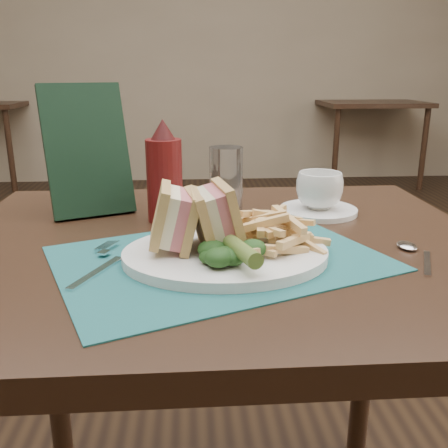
# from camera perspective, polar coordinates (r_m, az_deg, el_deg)

# --- Properties ---
(floor) EXTENTS (7.00, 7.00, 0.00)m
(floor) POSITION_cam_1_polar(r_m,az_deg,el_deg) (1.63, -1.56, -21.35)
(floor) COLOR black
(floor) RESTS_ON ground
(wall_back) EXTENTS (6.00, 0.00, 6.00)m
(wall_back) POSITION_cam_1_polar(r_m,az_deg,el_deg) (4.88, -3.35, 5.13)
(wall_back) COLOR gray
(wall_back) RESTS_ON ground
(table_main) EXTENTS (0.90, 0.75, 0.75)m
(table_main) POSITION_cam_1_polar(r_m,az_deg,el_deg) (1.01, -0.42, -22.34)
(table_main) COLOR black
(table_main) RESTS_ON ground
(table_bg_right) EXTENTS (0.90, 0.75, 0.75)m
(table_bg_right) POSITION_cam_1_polar(r_m,az_deg,el_deg) (4.85, 16.09, 8.91)
(table_bg_right) COLOR black
(table_bg_right) RESTS_ON ground
(placemat) EXTENTS (0.55, 0.48, 0.00)m
(placemat) POSITION_cam_1_polar(r_m,az_deg,el_deg) (0.74, -0.60, -3.94)
(placemat) COLOR #1B5657
(placemat) RESTS_ON table_main
(plate) EXTENTS (0.31, 0.25, 0.01)m
(plate) POSITION_cam_1_polar(r_m,az_deg,el_deg) (0.73, 0.16, -3.51)
(plate) COLOR white
(plate) RESTS_ON placemat
(sandwich_half_a) EXTENTS (0.08, 0.10, 0.09)m
(sandwich_half_a) POSITION_cam_1_polar(r_m,az_deg,el_deg) (0.72, -7.29, 0.72)
(sandwich_half_a) COLOR tan
(sandwich_half_a) RESTS_ON plate
(sandwich_half_b) EXTENTS (0.09, 0.11, 0.10)m
(sandwich_half_b) POSITION_cam_1_polar(r_m,az_deg,el_deg) (0.72, -2.66, 0.84)
(sandwich_half_b) COLOR tan
(sandwich_half_b) RESTS_ON plate
(kale_garnish) EXTENTS (0.11, 0.08, 0.03)m
(kale_garnish) POSITION_cam_1_polar(r_m,az_deg,el_deg) (0.68, 0.63, -3.31)
(kale_garnish) COLOR black
(kale_garnish) RESTS_ON plate
(pickle_spear) EXTENTS (0.06, 0.12, 0.03)m
(pickle_spear) POSITION_cam_1_polar(r_m,az_deg,el_deg) (0.67, 1.59, -2.72)
(pickle_spear) COLOR #4D6827
(pickle_spear) RESTS_ON plate
(fries_pile) EXTENTS (0.18, 0.20, 0.05)m
(fries_pile) POSITION_cam_1_polar(r_m,az_deg,el_deg) (0.75, 5.59, -0.40)
(fries_pile) COLOR tan
(fries_pile) RESTS_ON plate
(fork) EXTENTS (0.10, 0.17, 0.01)m
(fork) POSITION_cam_1_polar(r_m,az_deg,el_deg) (0.73, -14.03, -4.19)
(fork) COLOR silver
(fork) RESTS_ON placemat
(spoon) EXTENTS (0.09, 0.15, 0.01)m
(spoon) POSITION_cam_1_polar(r_m,az_deg,el_deg) (0.80, 21.46, -3.33)
(spoon) COLOR silver
(spoon) RESTS_ON table_main
(saucer) EXTENTS (0.18, 0.18, 0.01)m
(saucer) POSITION_cam_1_polar(r_m,az_deg,el_deg) (0.99, 10.72, 1.53)
(saucer) COLOR white
(saucer) RESTS_ON table_main
(coffee_cup) EXTENTS (0.11, 0.11, 0.07)m
(coffee_cup) POSITION_cam_1_polar(r_m,az_deg,el_deg) (0.98, 10.85, 3.80)
(coffee_cup) COLOR white
(coffee_cup) RESTS_ON saucer
(drinking_glass) EXTENTS (0.08, 0.08, 0.13)m
(drinking_glass) POSITION_cam_1_polar(r_m,az_deg,el_deg) (0.95, 0.24, 4.92)
(drinking_glass) COLOR white
(drinking_glass) RESTS_ON table_main
(ketchup_bottle) EXTENTS (0.09, 0.09, 0.19)m
(ketchup_bottle) POSITION_cam_1_polar(r_m,az_deg,el_deg) (0.91, -6.85, 6.04)
(ketchup_bottle) COLOR #520E0E
(ketchup_bottle) RESTS_ON table_main
(check_presenter) EXTENTS (0.18, 0.15, 0.25)m
(check_presenter) POSITION_cam_1_polar(r_m,az_deg,el_deg) (0.99, -15.38, 8.15)
(check_presenter) COLOR black
(check_presenter) RESTS_ON table_main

